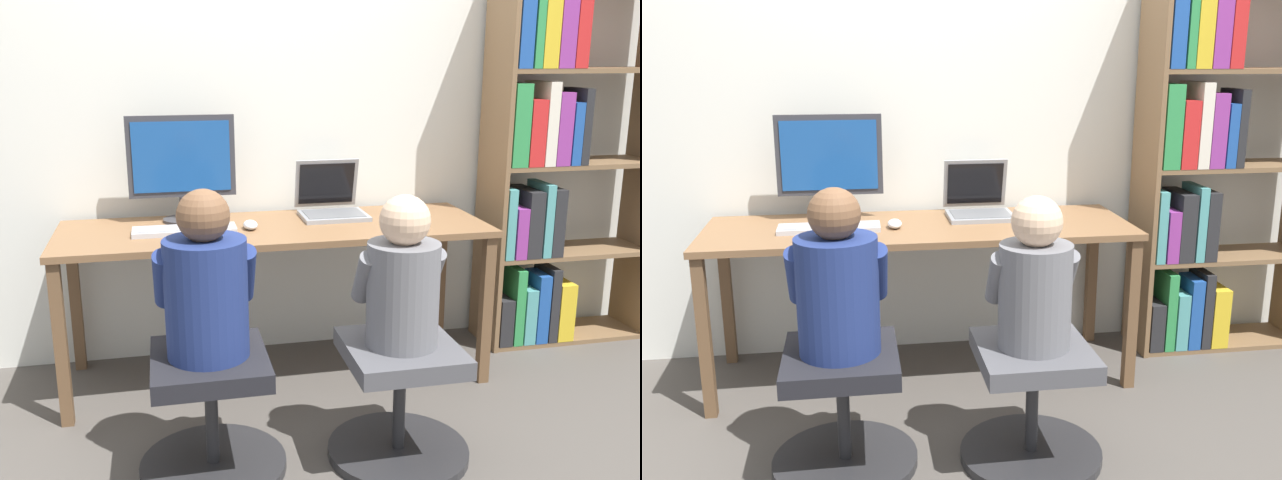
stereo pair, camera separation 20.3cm
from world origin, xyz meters
The scene contains 12 objects.
ground_plane centered at (0.00, 0.00, 0.00)m, with size 14.00×14.00×0.00m, color #4C4742.
wall_back centered at (0.00, 0.71, 1.30)m, with size 10.00×0.05×2.60m.
desk centered at (0.00, 0.32, 0.67)m, with size 1.95×0.64×0.74m.
desktop_monitor centered at (-0.40, 0.51, 1.01)m, with size 0.49×0.20×0.50m.
laptop centered at (0.30, 0.48, 0.80)m, with size 0.31×0.32×0.26m.
keyboard centered at (-0.41, 0.28, 0.75)m, with size 0.45×0.15×0.03m.
computer_mouse_by_keyboard centered at (-0.12, 0.29, 0.76)m, with size 0.06×0.11×0.04m.
office_chair_left centered at (-0.36, -0.43, 0.24)m, with size 0.54×0.54×0.46m.
office_chair_right centered at (0.34, -0.48, 0.24)m, with size 0.54×0.54×0.46m.
person_at_monitor centered at (-0.36, -0.42, 0.72)m, with size 0.36×0.30×0.60m.
person_at_laptop centered at (0.34, -0.48, 0.71)m, with size 0.33×0.28×0.56m.
bookshelf centered at (1.44, 0.45, 0.92)m, with size 0.90×0.32×1.91m.
Camera 1 is at (-0.49, -2.82, 1.52)m, focal length 40.00 mm.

